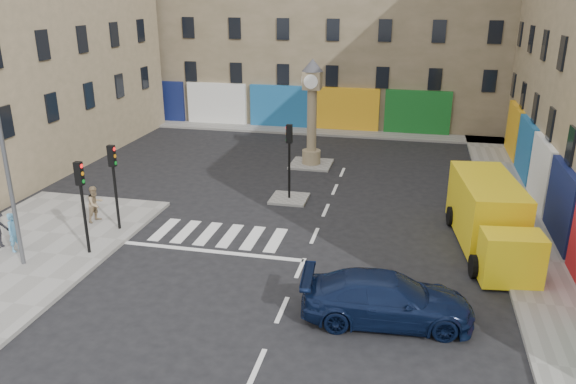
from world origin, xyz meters
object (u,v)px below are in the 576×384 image
(lamp_post, at_px, (2,144))
(traffic_light_island, at_px, (289,150))
(navy_sedan, at_px, (387,299))
(clock_pillar, at_px, (312,106))
(yellow_van, at_px, (490,217))
(traffic_light_left_near, at_px, (82,193))
(pedestrian_blue, at_px, (14,232))
(traffic_light_left_far, at_px, (114,174))
(pedestrian_tan, at_px, (95,204))

(lamp_post, bearing_deg, traffic_light_island, 48.29)
(navy_sedan, bearing_deg, clock_pillar, 13.29)
(traffic_light_island, distance_m, yellow_van, 9.73)
(traffic_light_left_near, bearing_deg, pedestrian_blue, -170.57)
(clock_pillar, height_order, yellow_van, clock_pillar)
(lamp_post, bearing_deg, yellow_van, 18.54)
(traffic_light_left_far, bearing_deg, navy_sedan, -21.02)
(traffic_light_island, relative_size, pedestrian_blue, 2.34)
(traffic_light_left_far, relative_size, pedestrian_blue, 2.34)
(yellow_van, bearing_deg, traffic_light_island, 151.93)
(pedestrian_blue, bearing_deg, traffic_light_island, -41.65)
(traffic_light_left_near, distance_m, traffic_light_left_far, 2.40)
(pedestrian_tan, bearing_deg, pedestrian_blue, 174.37)
(yellow_van, bearing_deg, clock_pillar, 126.48)
(traffic_light_island, bearing_deg, yellow_van, -20.84)
(yellow_van, relative_size, pedestrian_tan, 4.55)
(yellow_van, xyz_separation_m, pedestrian_tan, (-16.69, -1.43, -0.33))
(navy_sedan, distance_m, yellow_van, 7.43)
(yellow_van, bearing_deg, navy_sedan, -126.94)
(traffic_light_left_far, distance_m, pedestrian_tan, 2.23)
(traffic_light_left_far, xyz_separation_m, lamp_post, (-1.90, -3.80, 2.17))
(traffic_light_left_near, xyz_separation_m, traffic_light_left_far, (0.00, 2.40, 0.00))
(navy_sedan, bearing_deg, pedestrian_tan, 63.65)
(pedestrian_blue, bearing_deg, lamp_post, -127.12)
(yellow_van, distance_m, pedestrian_blue, 18.82)
(traffic_light_island, distance_m, clock_pillar, 6.07)
(pedestrian_tan, bearing_deg, traffic_light_island, -39.76)
(traffic_light_island, distance_m, lamp_post, 12.52)
(traffic_light_left_near, bearing_deg, pedestrian_tan, 115.20)
(traffic_light_left_far, height_order, clock_pillar, clock_pillar)
(traffic_light_island, bearing_deg, traffic_light_left_near, -128.93)
(yellow_van, bearing_deg, pedestrian_tan, 177.66)
(pedestrian_blue, height_order, pedestrian_tan, pedestrian_tan)
(navy_sedan, height_order, pedestrian_tan, pedestrian_tan)
(traffic_light_left_near, relative_size, yellow_van, 0.50)
(lamp_post, xyz_separation_m, navy_sedan, (13.54, -0.67, -4.02))
(traffic_light_island, bearing_deg, navy_sedan, -61.61)
(pedestrian_tan, bearing_deg, clock_pillar, -17.36)
(pedestrian_tan, bearing_deg, yellow_van, -67.17)
(clock_pillar, distance_m, pedestrian_tan, 13.55)
(lamp_post, relative_size, navy_sedan, 1.55)
(lamp_post, height_order, pedestrian_blue, lamp_post)
(traffic_light_left_far, bearing_deg, pedestrian_tan, 158.64)
(traffic_light_left_far, xyz_separation_m, navy_sedan, (11.64, -4.47, -1.84))
(traffic_light_left_near, bearing_deg, traffic_light_left_far, 90.00)
(traffic_light_left_far, xyz_separation_m, clock_pillar, (6.30, 11.40, 0.93))
(navy_sedan, bearing_deg, lamp_post, 81.87)
(traffic_light_left_far, distance_m, yellow_van, 15.49)
(yellow_van, bearing_deg, pedestrian_blue, -172.31)
(traffic_light_left_near, height_order, pedestrian_blue, traffic_light_left_near)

